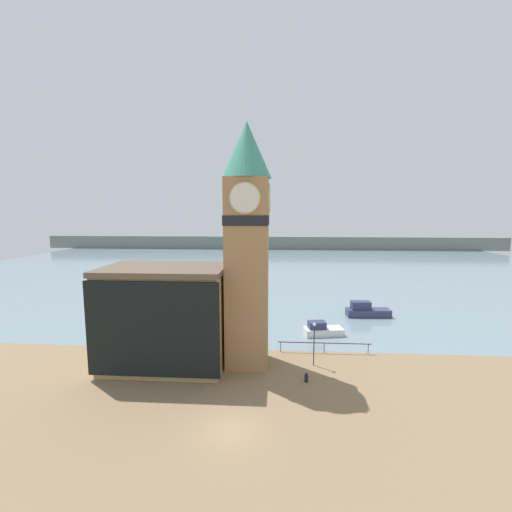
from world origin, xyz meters
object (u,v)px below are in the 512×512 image
at_px(clock_tower, 247,240).
at_px(lamp_post, 314,336).
at_px(pier_building, 166,316).
at_px(boat_far, 366,311).
at_px(boat_near, 322,330).
at_px(mooring_bollard_near, 306,377).

height_order(clock_tower, lamp_post, clock_tower).
relative_size(pier_building, boat_far, 1.90).
xyz_separation_m(clock_tower, lamp_post, (6.36, 0.00, -9.11)).
height_order(clock_tower, boat_near, clock_tower).
bearing_deg(pier_building, boat_near, 29.45).
height_order(boat_far, mooring_bollard_near, boat_far).
relative_size(clock_tower, boat_far, 3.73).
bearing_deg(lamp_post, boat_near, 77.70).
bearing_deg(boat_far, pier_building, -146.29).
xyz_separation_m(boat_near, mooring_bollard_near, (-2.76, -11.60, -0.18)).
xyz_separation_m(pier_building, mooring_bollard_near, (13.14, -2.62, -4.36)).
height_order(mooring_bollard_near, lamp_post, lamp_post).
relative_size(boat_near, lamp_post, 1.14).
bearing_deg(boat_near, clock_tower, -144.03).
bearing_deg(clock_tower, boat_far, 46.49).
xyz_separation_m(clock_tower, boat_far, (15.34, 16.16, -11.23)).
height_order(clock_tower, mooring_bollard_near, clock_tower).
bearing_deg(mooring_bollard_near, clock_tower, 148.67).
bearing_deg(boat_near, lamp_post, -111.79).
distance_m(boat_far, mooring_bollard_near, 21.84).
xyz_separation_m(clock_tower, boat_near, (8.17, 8.31, -11.40)).
bearing_deg(lamp_post, clock_tower, -179.99).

